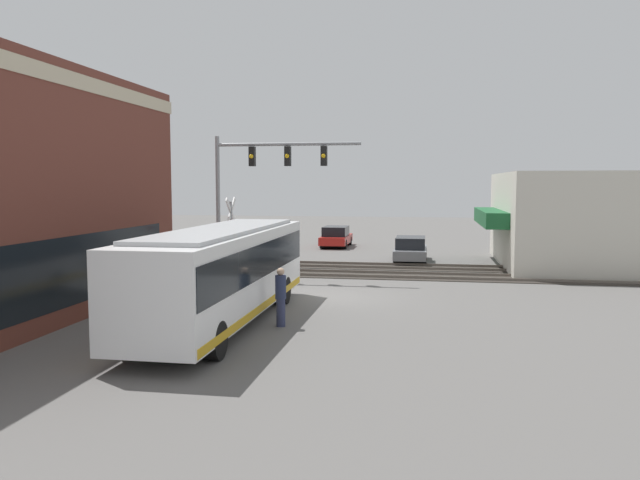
{
  "coord_description": "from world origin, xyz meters",
  "views": [
    {
      "loc": [
        -23.87,
        -3.53,
        4.44
      ],
      "look_at": [
        2.93,
        1.11,
        1.98
      ],
      "focal_mm": 35.0,
      "sensor_mm": 36.0,
      "label": 1
    }
  ],
  "objects_px": {
    "parked_car_red": "(336,237)",
    "city_bus": "(223,271)",
    "pedestrian_near_bus": "(281,296)",
    "crossing_signal": "(231,229)",
    "parked_car_grey": "(411,250)",
    "pedestrian_at_crossing": "(257,258)"
  },
  "relations": [
    {
      "from": "city_bus",
      "to": "pedestrian_near_bus",
      "type": "bearing_deg",
      "value": -91.92
    },
    {
      "from": "city_bus",
      "to": "pedestrian_near_bus",
      "type": "height_order",
      "value": "city_bus"
    },
    {
      "from": "parked_car_grey",
      "to": "pedestrian_at_crossing",
      "type": "height_order",
      "value": "pedestrian_at_crossing"
    },
    {
      "from": "crossing_signal",
      "to": "pedestrian_near_bus",
      "type": "xyz_separation_m",
      "value": [
        -9.63,
        -4.71,
        -1.35
      ]
    },
    {
      "from": "pedestrian_near_bus",
      "to": "parked_car_red",
      "type": "bearing_deg",
      "value": 4.35
    },
    {
      "from": "city_bus",
      "to": "parked_car_red",
      "type": "xyz_separation_m",
      "value": [
        24.55,
        -0.0,
        -1.01
      ]
    },
    {
      "from": "parked_car_red",
      "to": "pedestrian_near_bus",
      "type": "bearing_deg",
      "value": -175.65
    },
    {
      "from": "parked_car_red",
      "to": "parked_car_grey",
      "type": "bearing_deg",
      "value": -144.3
    },
    {
      "from": "parked_car_grey",
      "to": "pedestrian_near_bus",
      "type": "relative_size",
      "value": 2.39
    },
    {
      "from": "pedestrian_at_crossing",
      "to": "pedestrian_near_bus",
      "type": "bearing_deg",
      "value": -160.71
    },
    {
      "from": "parked_car_red",
      "to": "pedestrian_near_bus",
      "type": "relative_size",
      "value": 2.4
    },
    {
      "from": "city_bus",
      "to": "parked_car_red",
      "type": "bearing_deg",
      "value": -0.0
    },
    {
      "from": "pedestrian_at_crossing",
      "to": "pedestrian_near_bus",
      "type": "relative_size",
      "value": 0.88
    },
    {
      "from": "parked_car_red",
      "to": "pedestrian_near_bus",
      "type": "height_order",
      "value": "pedestrian_near_bus"
    },
    {
      "from": "city_bus",
      "to": "parked_car_grey",
      "type": "height_order",
      "value": "city_bus"
    },
    {
      "from": "parked_car_red",
      "to": "city_bus",
      "type": "bearing_deg",
      "value": 180.0
    },
    {
      "from": "pedestrian_at_crossing",
      "to": "pedestrian_near_bus",
      "type": "xyz_separation_m",
      "value": [
        -10.53,
        -3.68,
        0.13
      ]
    },
    {
      "from": "parked_car_grey",
      "to": "parked_car_red",
      "type": "height_order",
      "value": "parked_car_red"
    },
    {
      "from": "pedestrian_at_crossing",
      "to": "parked_car_red",
      "type": "bearing_deg",
      "value": -7.32
    },
    {
      "from": "city_bus",
      "to": "parked_car_grey",
      "type": "bearing_deg",
      "value": -17.58
    },
    {
      "from": "city_bus",
      "to": "parked_car_grey",
      "type": "distance_m",
      "value": 17.9
    },
    {
      "from": "pedestrian_near_bus",
      "to": "parked_car_grey",
      "type": "bearing_deg",
      "value": -11.66
    }
  ]
}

